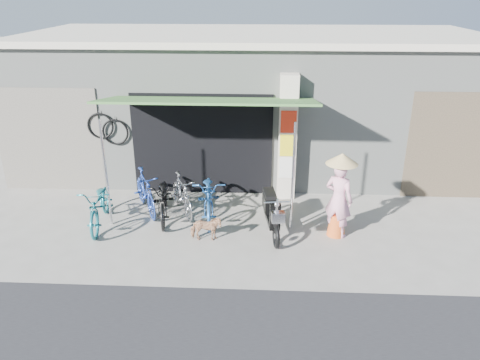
{
  "coord_description": "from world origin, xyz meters",
  "views": [
    {
      "loc": [
        0.27,
        -8.17,
        4.83
      ],
      "look_at": [
        -0.2,
        1.0,
        1.0
      ],
      "focal_mm": 35.0,
      "sensor_mm": 36.0,
      "label": 1
    }
  ],
  "objects_px": {
    "bike_blue": "(145,192)",
    "bike_navy": "(209,196)",
    "bike_black": "(164,198)",
    "bike_silver": "(182,194)",
    "nun": "(339,196)",
    "street_dog": "(206,229)",
    "moped": "(271,212)",
    "bike_teal": "(100,205)"
  },
  "relations": [
    {
      "from": "bike_blue",
      "to": "moped",
      "type": "xyz_separation_m",
      "value": [
        2.86,
        -0.82,
        -0.04
      ]
    },
    {
      "from": "street_dog",
      "to": "bike_black",
      "type": "bearing_deg",
      "value": 44.08
    },
    {
      "from": "bike_silver",
      "to": "bike_navy",
      "type": "xyz_separation_m",
      "value": [
        0.65,
        -0.18,
        0.06
      ]
    },
    {
      "from": "street_dog",
      "to": "bike_teal",
      "type": "bearing_deg",
      "value": 73.82
    },
    {
      "from": "bike_black",
      "to": "street_dog",
      "type": "bearing_deg",
      "value": -52.68
    },
    {
      "from": "bike_black",
      "to": "bike_blue",
      "type": "bearing_deg",
      "value": 138.52
    },
    {
      "from": "bike_black",
      "to": "bike_silver",
      "type": "bearing_deg",
      "value": 26.38
    },
    {
      "from": "bike_teal",
      "to": "bike_silver",
      "type": "xyz_separation_m",
      "value": [
        1.65,
        0.68,
        -0.03
      ]
    },
    {
      "from": "bike_silver",
      "to": "nun",
      "type": "relative_size",
      "value": 0.84
    },
    {
      "from": "bike_silver",
      "to": "street_dog",
      "type": "distance_m",
      "value": 1.43
    },
    {
      "from": "bike_teal",
      "to": "bike_navy",
      "type": "height_order",
      "value": "bike_navy"
    },
    {
      "from": "bike_blue",
      "to": "bike_teal",
      "type": "bearing_deg",
      "value": -165.26
    },
    {
      "from": "bike_silver",
      "to": "nun",
      "type": "bearing_deg",
      "value": -39.63
    },
    {
      "from": "bike_blue",
      "to": "bike_navy",
      "type": "relative_size",
      "value": 0.84
    },
    {
      "from": "street_dog",
      "to": "moped",
      "type": "xyz_separation_m",
      "value": [
        1.33,
        0.46,
        0.18
      ]
    },
    {
      "from": "bike_teal",
      "to": "bike_navy",
      "type": "xyz_separation_m",
      "value": [
        2.3,
        0.5,
        0.03
      ]
    },
    {
      "from": "bike_black",
      "to": "street_dog",
      "type": "height_order",
      "value": "bike_black"
    },
    {
      "from": "nun",
      "to": "bike_teal",
      "type": "bearing_deg",
      "value": 31.68
    },
    {
      "from": "bike_teal",
      "to": "bike_blue",
      "type": "bearing_deg",
      "value": 34.4
    },
    {
      "from": "bike_blue",
      "to": "moped",
      "type": "bearing_deg",
      "value": -43.11
    },
    {
      "from": "street_dog",
      "to": "nun",
      "type": "height_order",
      "value": "nun"
    },
    {
      "from": "bike_blue",
      "to": "street_dog",
      "type": "height_order",
      "value": "bike_blue"
    },
    {
      "from": "bike_teal",
      "to": "bike_blue",
      "type": "relative_size",
      "value": 1.13
    },
    {
      "from": "bike_silver",
      "to": "bike_blue",
      "type": "bearing_deg",
      "value": 151.65
    },
    {
      "from": "bike_black",
      "to": "bike_silver",
      "type": "distance_m",
      "value": 0.44
    },
    {
      "from": "street_dog",
      "to": "moped",
      "type": "relative_size",
      "value": 0.37
    },
    {
      "from": "bike_black",
      "to": "bike_silver",
      "type": "height_order",
      "value": "bike_black"
    },
    {
      "from": "bike_black",
      "to": "moped",
      "type": "distance_m",
      "value": 2.43
    },
    {
      "from": "bike_blue",
      "to": "bike_silver",
      "type": "bearing_deg",
      "value": -30.22
    },
    {
      "from": "bike_silver",
      "to": "bike_navy",
      "type": "bearing_deg",
      "value": -40.63
    },
    {
      "from": "bike_black",
      "to": "street_dog",
      "type": "relative_size",
      "value": 2.81
    },
    {
      "from": "bike_teal",
      "to": "moped",
      "type": "bearing_deg",
      "value": -8.94
    },
    {
      "from": "bike_blue",
      "to": "street_dog",
      "type": "bearing_deg",
      "value": -67.05
    },
    {
      "from": "bike_teal",
      "to": "bike_black",
      "type": "xyz_separation_m",
      "value": [
        1.3,
        0.42,
        -0.01
      ]
    },
    {
      "from": "bike_blue",
      "to": "bike_black",
      "type": "bearing_deg",
      "value": -59.05
    },
    {
      "from": "street_dog",
      "to": "moped",
      "type": "bearing_deg",
      "value": -73.58
    },
    {
      "from": "bike_teal",
      "to": "bike_black",
      "type": "height_order",
      "value": "bike_teal"
    },
    {
      "from": "bike_blue",
      "to": "nun",
      "type": "distance_m",
      "value": 4.33
    },
    {
      "from": "bike_black",
      "to": "bike_navy",
      "type": "xyz_separation_m",
      "value": [
        1.0,
        0.08,
        0.04
      ]
    },
    {
      "from": "nun",
      "to": "bike_silver",
      "type": "bearing_deg",
      "value": 19.4
    },
    {
      "from": "bike_black",
      "to": "moped",
      "type": "height_order",
      "value": "moped"
    },
    {
      "from": "bike_navy",
      "to": "moped",
      "type": "relative_size",
      "value": 1.11
    }
  ]
}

